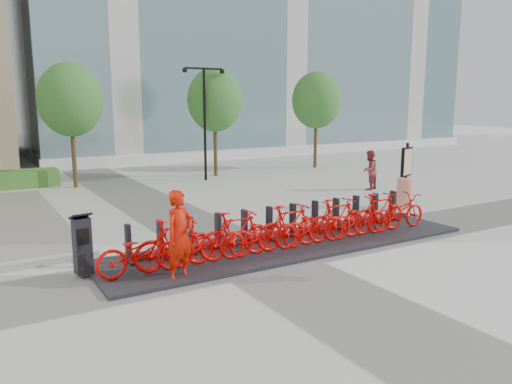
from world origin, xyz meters
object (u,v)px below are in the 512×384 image
bike_0 (141,252)px  kiosk (82,244)px  worker_red (180,236)px  map_sign (407,164)px  pedestrian (369,170)px  construction_barrel (404,193)px

bike_0 → kiosk: 1.21m
worker_red → map_sign: 9.80m
kiosk → pedestrian: pedestrian is taller
kiosk → pedestrian: size_ratio=0.79×
construction_barrel → map_sign: 0.99m
kiosk → map_sign: size_ratio=0.59×
pedestrian → worker_red: bearing=9.2°
bike_0 → kiosk: (-0.99, 0.68, 0.13)m
kiosk → construction_barrel: size_ratio=1.29×
bike_0 → construction_barrel: size_ratio=1.86×
kiosk → pedestrian: (12.21, 4.69, 0.11)m
bike_0 → kiosk: bearing=55.5°
worker_red → construction_barrel: (9.11, 2.62, -0.42)m
bike_0 → pedestrian: size_ratio=1.15×
construction_barrel → map_sign: map_sign is taller
bike_0 → map_sign: bearing=-76.9°
construction_barrel → kiosk: bearing=-172.3°
bike_0 → worker_red: (0.64, -0.48, 0.35)m
pedestrian → map_sign: bearing=48.5°
worker_red → pedestrian: (10.58, 5.85, -0.11)m
bike_0 → pedestrian: bearing=-64.4°
construction_barrel → pedestrian: bearing=65.5°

